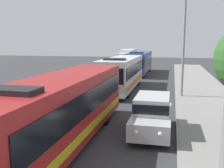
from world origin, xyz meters
The scene contains 6 objects.
bus_lead centered at (-1.30, 12.69, 1.69)m, with size 2.58×12.23×3.21m.
bus_second_in_line centered at (-1.30, 26.38, 1.69)m, with size 2.58×10.79×3.21m.
bus_middle centered at (-1.30, 39.55, 1.69)m, with size 2.58×11.33×3.21m.
white_suv centered at (2.40, 15.15, 1.03)m, with size 1.86×4.60×1.90m.
box_truck_oncoming centered at (-4.60, 49.04, 1.71)m, with size 2.35×7.68×3.15m.
streetlamp_mid centered at (4.10, 24.17, 5.07)m, with size 5.35×0.28×8.07m.
Camera 1 is at (3.30, 2.46, 4.53)m, focal length 41.87 mm.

